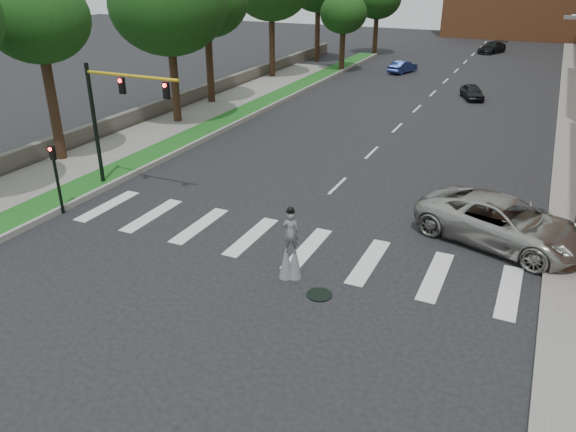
{
  "coord_description": "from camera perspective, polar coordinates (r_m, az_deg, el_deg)",
  "views": [
    {
      "loc": [
        8.95,
        -17.53,
        10.67
      ],
      "look_at": [
        0.79,
        0.19,
        1.7
      ],
      "focal_mm": 35.0,
      "sensor_mm": 36.0,
      "label": 1
    }
  ],
  "objects": [
    {
      "name": "stilt_performer",
      "position": [
        20.24,
        0.25,
        -3.62
      ],
      "size": [
        0.81,
        0.65,
        2.83
      ],
      "rotation": [
        0.0,
        0.0,
        3.55
      ],
      "color": "black",
      "rests_on": "ground"
    },
    {
      "name": "median_curb",
      "position": [
        43.54,
        -2.57,
        10.68
      ],
      "size": [
        0.2,
        60.0,
        0.28
      ],
      "primitive_type": "cube",
      "color": "gray",
      "rests_on": "ground"
    },
    {
      "name": "stone_wall",
      "position": [
        48.36,
        -8.56,
        12.35
      ],
      "size": [
        0.5,
        56.0,
        1.1
      ],
      "primitive_type": "cube",
      "color": "#545048",
      "rests_on": "ground"
    },
    {
      "name": "car_far",
      "position": [
        76.56,
        20.02,
        15.78
      ],
      "size": [
        3.46,
        4.92,
        1.32
      ],
      "primitive_type": "imported",
      "rotation": [
        0.0,
        0.0,
        -0.39
      ],
      "color": "black",
      "rests_on": "ground"
    },
    {
      "name": "traffic_signal",
      "position": [
        28.55,
        -17.46,
        10.38
      ],
      "size": [
        5.3,
        0.23,
        6.2
      ],
      "color": "black",
      "rests_on": "ground"
    },
    {
      "name": "tree_2",
      "position": [
        39.97,
        -12.08,
        20.26
      ],
      "size": [
        7.75,
        7.75,
        11.24
      ],
      "color": "black",
      "rests_on": "ground"
    },
    {
      "name": "car_near",
      "position": [
        50.07,
        18.21,
        11.88
      ],
      "size": [
        2.62,
        3.73,
        1.18
      ],
      "primitive_type": "imported",
      "rotation": [
        0.0,
        0.0,
        0.39
      ],
      "color": "black",
      "rests_on": "ground"
    },
    {
      "name": "suv_crossing",
      "position": [
        24.32,
        20.97,
        -0.6
      ],
      "size": [
        7.52,
        5.22,
        1.91
      ],
      "primitive_type": "imported",
      "rotation": [
        0.0,
        0.0,
        1.24
      ],
      "color": "#A3A19A",
      "rests_on": "ground"
    },
    {
      "name": "manhole",
      "position": [
        19.75,
        3.2,
        -7.98
      ],
      "size": [
        0.9,
        0.9,
        0.04
      ],
      "primitive_type": "cylinder",
      "color": "black",
      "rests_on": "ground"
    },
    {
      "name": "tree_3",
      "position": [
        45.55,
        -8.32,
        20.79
      ],
      "size": [
        6.38,
        6.38,
        10.5
      ],
      "color": "black",
      "rests_on": "ground"
    },
    {
      "name": "secondary_signal",
      "position": [
        27.14,
        -22.49,
        4.02
      ],
      "size": [
        0.25,
        0.21,
        3.23
      ],
      "color": "black",
      "rests_on": "ground"
    },
    {
      "name": "grass_median",
      "position": [
        44.02,
        -3.8,
        10.79
      ],
      "size": [
        2.0,
        60.0,
        0.25
      ],
      "primitive_type": "cube",
      "color": "#175019",
      "rests_on": "ground"
    },
    {
      "name": "tree_6",
      "position": [
        59.53,
        5.66,
        19.78
      ],
      "size": [
        4.68,
        4.68,
        7.73
      ],
      "color": "black",
      "rests_on": "ground"
    },
    {
      "name": "sidewalk_left",
      "position": [
        37.68,
        -15.18,
        7.53
      ],
      "size": [
        4.0,
        60.0,
        0.18
      ],
      "primitive_type": "cube",
      "color": "slate",
      "rests_on": "ground"
    },
    {
      "name": "car_mid",
      "position": [
        60.34,
        11.58,
        14.63
      ],
      "size": [
        2.36,
        3.97,
        1.24
      ],
      "primitive_type": "imported",
      "rotation": [
        0.0,
        0.0,
        2.84
      ],
      "color": "navy",
      "rests_on": "ground"
    },
    {
      "name": "tree_1",
      "position": [
        33.62,
        -24.06,
        17.69
      ],
      "size": [
        5.38,
        5.38,
        10.09
      ],
      "color": "black",
      "rests_on": "ground"
    },
    {
      "name": "ground_plane",
      "position": [
        22.39,
        -2.04,
        -3.78
      ],
      "size": [
        160.0,
        160.0,
        0.0
      ],
      "primitive_type": "plane",
      "color": "black",
      "rests_on": "ground"
    }
  ]
}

